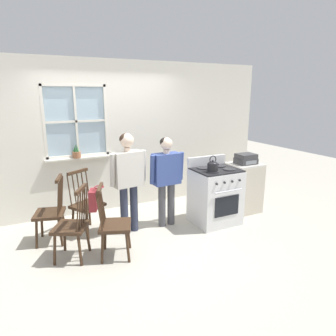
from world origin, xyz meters
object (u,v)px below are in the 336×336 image
Objects in this scene: chair_near_wall at (51,213)px; stereo at (246,159)px; chair_center_cluster at (72,227)px; side_counter at (243,187)px; handbag at (94,199)px; potted_plant at (77,153)px; chair_by_window at (114,225)px; person_elderly_left at (128,174)px; stove at (215,195)px; kettle at (213,166)px; chair_near_stove at (87,205)px; person_teen_center at (166,174)px.

chair_near_wall is 2.88× the size of stereo.
side_counter is at bearing 124.01° from chair_center_cluster.
handbag is at bearing 49.56° from chair_near_wall.
potted_plant is (0.35, 1.44, 0.68)m from chair_center_cluster.
chair_by_window is 0.89m from person_elderly_left.
stove is 2.46m from potted_plant.
chair_by_window is 2.88× the size of stereo.
person_elderly_left is 1.31m from kettle.
person_teen_center is (1.22, -0.32, 0.44)m from chair_near_stove.
potted_plant is (0.55, 0.84, 0.68)m from chair_near_wall.
chair_near_stove is 2.88× the size of stereo.
person_teen_center is (1.05, 0.57, 0.44)m from chair_by_window.
handbag is 0.34× the size of side_counter.
chair_near_wall is 1.24m from person_elderly_left.
chair_near_wall is at bearing 169.37° from stove.
handbag is at bearing -161.49° from person_teen_center.
chair_near_stove is at bearing 162.80° from person_teen_center.
side_counter is (0.75, 0.19, -0.02)m from stove.
chair_near_wall is 0.93m from handbag.
person_teen_center reaches higher than handbag.
chair_by_window is 1.00× the size of chair_center_cluster.
chair_by_window is 3.96× the size of kettle.
chair_by_window is 2.62m from side_counter.
person_teen_center reaches higher than side_counter.
chair_near_wall is (-0.70, 0.79, 0.00)m from chair_by_window.
chair_center_cluster is (-0.50, 0.18, 0.00)m from chair_by_window.
person_elderly_left reaches higher than stereo.
potted_plant is 0.79× the size of handbag.
chair_center_cluster is at bearing -103.54° from potted_plant.
chair_center_cluster is 3.09m from side_counter.
handbag is (-0.22, 0.08, 0.37)m from chair_by_window.
handbag is (0.48, -0.71, 0.37)m from chair_near_wall.
stove is 2.09m from handbag.
stereo is (3.27, -0.31, 0.55)m from chair_near_wall.
stereo is at bearing -22.81° from potted_plant.
person_teen_center reaches higher than kettle.
chair_by_window is 1.27m from person_teen_center.
handbag is at bearing -171.45° from side_counter.
stereo is at bearing 8.13° from handbag.
chair_by_window is 0.53m from chair_center_cluster.
kettle is at bearing -160.86° from side_counter.
stove is at bearing -59.49° from chair_by_window.
chair_by_window and chair_near_wall have the same top height.
person_teen_center is (1.54, 0.39, 0.44)m from chair_center_cluster.
stove is 3.19× the size of stereo.
chair_center_cluster and chair_near_stove have the same top height.
chair_near_wall is 0.64m from chair_center_cluster.
person_teen_center reaches higher than potted_plant.
handbag is at bearing -173.46° from stove.
stove reaches higher than chair_near_stove.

